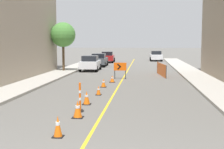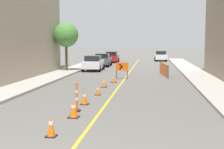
% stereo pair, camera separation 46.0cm
% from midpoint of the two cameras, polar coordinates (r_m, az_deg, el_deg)
% --- Properties ---
extents(lane_stripe, '(0.12, 49.27, 0.01)m').
position_cam_midpoint_polar(lane_stripe, '(30.41, 3.53, 0.27)').
color(lane_stripe, gold).
rests_on(lane_stripe, ground_plane).
extents(sidewalk_left, '(2.37, 49.27, 0.16)m').
position_cam_midpoint_polar(sidewalk_left, '(31.43, -7.86, 0.55)').
color(sidewalk_left, '#ADA89E').
rests_on(sidewalk_left, ground_plane).
extents(sidewalk_right, '(2.37, 49.27, 0.16)m').
position_cam_midpoint_polar(sidewalk_right, '(30.64, 15.21, 0.26)').
color(sidewalk_right, '#ADA89E').
rests_on(sidewalk_right, ground_plane).
extents(traffic_cone_nearest, '(0.34, 0.34, 0.70)m').
position_cam_midpoint_polar(traffic_cone_nearest, '(10.29, -9.83, -9.29)').
color(traffic_cone_nearest, black).
rests_on(traffic_cone_nearest, ground_plane).
extents(traffic_cone_second, '(0.44, 0.44, 0.70)m').
position_cam_midpoint_polar(traffic_cone_second, '(12.68, -6.00, -6.31)').
color(traffic_cone_second, black).
rests_on(traffic_cone_second, ground_plane).
extents(traffic_cone_third, '(0.41, 0.41, 0.67)m').
position_cam_midpoint_polar(traffic_cone_third, '(15.25, -4.19, -4.26)').
color(traffic_cone_third, black).
rests_on(traffic_cone_third, ground_plane).
extents(traffic_cone_fourth, '(0.33, 0.33, 0.54)m').
position_cam_midpoint_polar(traffic_cone_fourth, '(17.89, -1.87, -2.93)').
color(traffic_cone_fourth, black).
rests_on(traffic_cone_fourth, ground_plane).
extents(traffic_cone_fifth, '(0.40, 0.40, 0.57)m').
position_cam_midpoint_polar(traffic_cone_fifth, '(20.93, -0.85, -1.56)').
color(traffic_cone_fifth, black).
rests_on(traffic_cone_fifth, ground_plane).
extents(traffic_cone_farthest, '(0.42, 0.42, 0.53)m').
position_cam_midpoint_polar(traffic_cone_farthest, '(23.41, 0.83, -0.81)').
color(traffic_cone_farthest, black).
rests_on(traffic_cone_farthest, ground_plane).
extents(delineator_post_front, '(0.29, 0.29, 1.29)m').
position_cam_midpoint_polar(delineator_post_front, '(13.70, -5.50, -4.45)').
color(delineator_post_front, black).
rests_on(delineator_post_front, ground_plane).
extents(arrow_barricade_primary, '(1.04, 0.10, 1.33)m').
position_cam_midpoint_polar(arrow_barricade_primary, '(25.58, 2.33, 1.32)').
color(arrow_barricade_primary, '#EF560C').
rests_on(arrow_barricade_primary, ground_plane).
extents(safety_mesh_fence, '(0.60, 4.57, 1.10)m').
position_cam_midpoint_polar(safety_mesh_fence, '(28.29, 9.91, 0.87)').
color(safety_mesh_fence, '#EF560C').
rests_on(safety_mesh_fence, ground_plane).
extents(parked_car_curb_near, '(1.95, 4.36, 1.59)m').
position_cam_midpoint_polar(parked_car_curb_near, '(32.89, -3.02, 2.10)').
color(parked_car_curb_near, silver).
rests_on(parked_car_curb_near, ground_plane).
extents(parked_car_curb_mid, '(1.94, 4.34, 1.59)m').
position_cam_midpoint_polar(parked_car_curb_mid, '(38.70, -1.36, 2.70)').
color(parked_car_curb_mid, '#474C51').
rests_on(parked_car_curb_mid, ground_plane).
extents(parked_car_curb_far, '(2.02, 4.39, 1.59)m').
position_cam_midpoint_polar(parked_car_curb_far, '(46.07, 0.26, 3.23)').
color(parked_car_curb_far, maroon).
rests_on(parked_car_curb_far, ground_plane).
extents(parked_car_opposite_side, '(1.96, 4.36, 1.59)m').
position_cam_midpoint_polar(parked_car_opposite_side, '(50.11, 9.14, 3.38)').
color(parked_car_opposite_side, silver).
rests_on(parked_car_opposite_side, ground_plane).
extents(street_tree_left_near, '(2.47, 2.47, 4.81)m').
position_cam_midpoint_polar(street_tree_left_near, '(31.70, -7.98, 7.18)').
color(street_tree_left_near, '#4C3823').
rests_on(street_tree_left_near, sidewalk_left).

